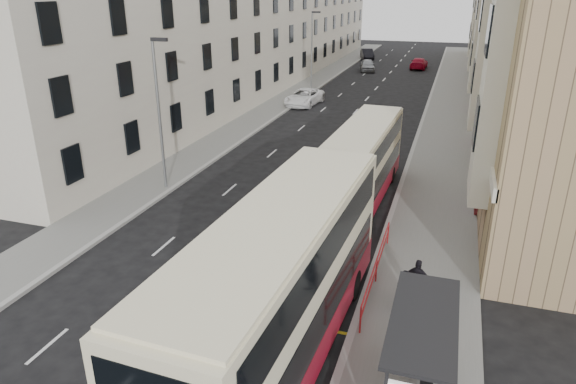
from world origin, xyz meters
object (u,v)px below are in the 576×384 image
(pedestrian_mid, at_px, (405,291))
(car_dark, at_px, (367,54))
(double_decker_front, at_px, (281,288))
(double_decker_rear, at_px, (363,163))
(street_lamp_near, at_px, (159,107))
(pedestrian_far, at_px, (417,280))
(car_red, at_px, (419,63))
(street_lamp_far, at_px, (312,47))
(white_van, at_px, (304,97))
(car_silver, at_px, (367,65))
(bus_shelter, at_px, (426,353))

(pedestrian_mid, bearing_deg, car_dark, 79.07)
(double_decker_front, relative_size, double_decker_rear, 1.21)
(street_lamp_near, distance_m, double_decker_front, 15.56)
(pedestrian_far, distance_m, car_red, 57.19)
(street_lamp_far, distance_m, pedestrian_mid, 40.45)
(double_decker_rear, bearing_deg, street_lamp_near, -168.26)
(pedestrian_far, relative_size, car_dark, 0.33)
(double_decker_front, bearing_deg, white_van, 107.66)
(car_silver, bearing_deg, white_van, -107.89)
(street_lamp_near, distance_m, pedestrian_mid, 16.30)
(street_lamp_near, xyz_separation_m, pedestrian_far, (14.14, -6.95, -3.72))
(street_lamp_near, bearing_deg, car_red, 79.18)
(street_lamp_near, bearing_deg, white_van, 87.17)
(white_van, relative_size, car_dark, 1.14)
(double_decker_front, relative_size, car_dark, 2.63)
(street_lamp_near, height_order, car_silver, street_lamp_near)
(pedestrian_far, height_order, car_silver, pedestrian_far)
(double_decker_front, bearing_deg, pedestrian_mid, 48.67)
(street_lamp_far, bearing_deg, double_decker_front, -75.68)
(pedestrian_far, bearing_deg, car_dark, -64.52)
(street_lamp_near, bearing_deg, bus_shelter, -40.14)
(pedestrian_far, height_order, car_dark, pedestrian_far)
(double_decker_front, relative_size, car_silver, 2.77)
(double_decker_front, bearing_deg, car_dark, 100.21)
(double_decker_front, height_order, pedestrian_far, double_decker_front)
(street_lamp_far, xyz_separation_m, pedestrian_mid, (13.80, -37.84, -3.72))
(double_decker_front, bearing_deg, double_decker_rear, 92.28)
(double_decker_front, distance_m, car_dark, 69.67)
(bus_shelter, bearing_deg, street_lamp_far, 109.12)
(street_lamp_near, distance_m, pedestrian_far, 16.18)
(double_decker_rear, height_order, car_red, double_decker_rear)
(pedestrian_mid, xyz_separation_m, white_van, (-12.65, 31.13, -0.17))
(double_decker_front, relative_size, car_red, 2.45)
(white_van, xyz_separation_m, car_silver, (2.10, 22.61, 0.01))
(street_lamp_near, bearing_deg, car_dark, 88.86)
(street_lamp_near, xyz_separation_m, double_decker_front, (10.53, -11.25, -2.14))
(car_silver, xyz_separation_m, car_red, (6.32, 4.17, -0.03))
(bus_shelter, distance_m, street_lamp_far, 44.94)
(street_lamp_near, xyz_separation_m, white_van, (1.15, 23.29, -3.89))
(double_decker_front, distance_m, pedestrian_far, 5.83)
(bus_shelter, distance_m, pedestrian_mid, 4.80)
(pedestrian_far, bearing_deg, car_silver, -64.22)
(bus_shelter, xyz_separation_m, double_decker_front, (-4.17, 1.14, 0.36))
(double_decker_rear, xyz_separation_m, pedestrian_far, (3.57, -8.74, -1.14))
(double_decker_rear, xyz_separation_m, car_red, (-1.00, 48.27, -1.33))
(white_van, bearing_deg, street_lamp_far, 104.95)
(street_lamp_far, height_order, car_silver, street_lamp_far)
(bus_shelter, bearing_deg, double_decker_rear, 106.21)
(double_decker_rear, bearing_deg, car_silver, 101.52)
(white_van, height_order, car_dark, car_dark)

